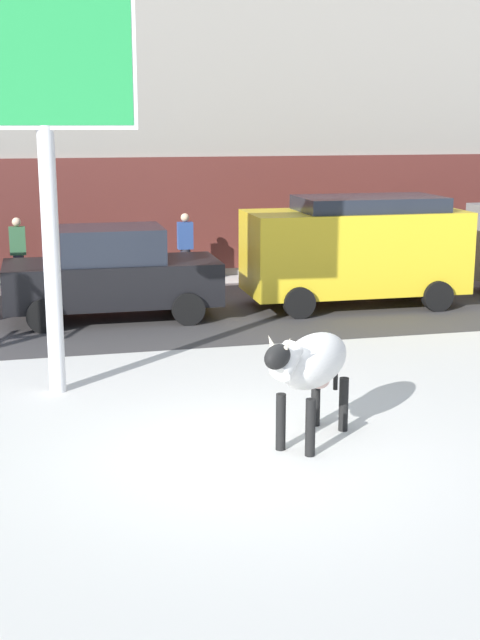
# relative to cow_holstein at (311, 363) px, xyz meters

# --- Properties ---
(ground_plane) EXTENTS (120.00, 120.00, 0.00)m
(ground_plane) POSITION_rel_cow_holstein_xyz_m (-0.84, -0.34, -1.00)
(ground_plane) COLOR silver
(road_strip) EXTENTS (60.00, 5.60, 0.01)m
(road_strip) POSITION_rel_cow_holstein_xyz_m (-0.84, 7.48, -1.00)
(road_strip) COLOR #423F3F
(road_strip) RESTS_ON ground
(building_facade) EXTENTS (44.00, 6.10, 13.00)m
(building_facade) POSITION_rel_cow_holstein_xyz_m (-0.84, 14.67, 5.48)
(building_facade) COLOR gray
(building_facade) RESTS_ON ground
(cow_holstein) EXTENTS (1.61, 1.66, 1.54)m
(cow_holstein) POSITION_rel_cow_holstein_xyz_m (0.00, 0.00, 0.00)
(cow_holstein) COLOR silver
(cow_holstein) RESTS_ON ground
(billboard) EXTENTS (2.53, 0.29, 5.56)m
(billboard) POSITION_rel_cow_holstein_xyz_m (-2.95, 2.78, 3.31)
(billboard) COLOR silver
(billboard) RESTS_ON ground
(car_black_sedan) EXTENTS (4.22, 2.02, 1.84)m
(car_black_sedan) POSITION_rel_cow_holstein_xyz_m (-1.70, 7.37, -0.09)
(car_black_sedan) COLOR black
(car_black_sedan) RESTS_ON ground
(car_yellow_van) EXTENTS (4.62, 2.16, 2.32)m
(car_yellow_van) POSITION_rel_cow_holstein_xyz_m (3.45, 7.46, 0.24)
(car_yellow_van) COLOR gold
(car_yellow_van) RESTS_ON ground
(pedestrian_near_billboard) EXTENTS (0.36, 0.24, 1.73)m
(pedestrian_near_billboard) POSITION_rel_cow_holstein_xyz_m (0.34, 10.59, -0.12)
(pedestrian_near_billboard) COLOR #282833
(pedestrian_near_billboard) RESTS_ON ground
(pedestrian_by_cars) EXTENTS (0.36, 0.24, 1.73)m
(pedestrian_by_cars) POSITION_rel_cow_holstein_xyz_m (-3.53, 10.59, -0.12)
(pedestrian_by_cars) COLOR #282833
(pedestrian_by_cars) RESTS_ON ground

